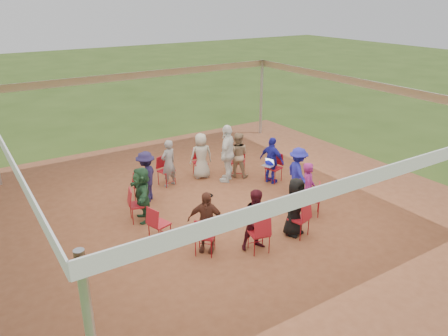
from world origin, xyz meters
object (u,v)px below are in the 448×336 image
person_seated_4 (146,177)px  person_seated_8 (295,207)px  chair_8 (259,234)px  person_seated_7 (257,220)px  laptop (269,163)px  person_seated_6 (206,222)px  person_seated_3 (169,163)px  person_seated_0 (272,160)px  chair_3 (166,171)px  person_seated_5 (142,194)px  chair_1 (238,162)px  person_seated_1 (238,155)px  chair_0 (274,168)px  person_seated_2 (201,156)px  chair_5 (138,205)px  chair_9 (299,219)px  standing_person (228,153)px  chair_11 (301,181)px  chair_10 (312,199)px  person_seated_9 (308,189)px  cable_coil (208,195)px  chair_6 (159,224)px  person_seated_10 (298,172)px  chair_7 (205,236)px  chair_4 (143,186)px

person_seated_4 → person_seated_8: 4.29m
chair_8 → person_seated_7: person_seated_7 is taller
laptop → person_seated_6: bearing=105.6°
person_seated_3 → person_seated_0: bearing=135.0°
chair_3 → person_seated_5: 2.30m
chair_8 → laptop: (2.51, 2.86, 0.23)m
chair_3 → person_seated_7: (0.16, -4.40, 0.28)m
chair_1 → person_seated_4: bearing=46.5°
person_seated_1 → laptop: (0.45, -1.02, -0.05)m
person_seated_3 → chair_8: bearing=74.6°
chair_0 → person_seated_2: person_seated_2 is taller
person_seated_8 → person_seated_0: bearing=45.0°
chair_0 → chair_1: same height
chair_5 → chair_9: bearing=60.0°
person_seated_1 → person_seated_3: size_ratio=1.00×
chair_9 → standing_person: bearing=67.2°
chair_11 → chair_3: bearing=60.0°
person_seated_0 → chair_8: bearing=120.9°
chair_1 → chair_10: (0.09, -3.31, 0.00)m
chair_10 → chair_3: bearing=75.0°
chair_1 → chair_8: (-2.15, -3.98, 0.00)m
person_seated_7 → chair_0: bearing=59.1°
chair_10 → person_seated_9: person_seated_9 is taller
person_seated_5 → laptop: 4.13m
person_seated_9 → cable_coil: 2.98m
chair_6 → person_seated_10: size_ratio=0.62×
chair_5 → person_seated_0: 4.41m
chair_7 → person_seated_2: bearing=104.6°
cable_coil → chair_11: bearing=-31.3°
chair_11 → person_seated_8: size_ratio=0.62×
person_seated_10 → person_seated_2: bearing=45.0°
laptop → chair_7: bearing=106.0°
chair_8 → chair_11: size_ratio=1.00×
chair_3 → person_seated_4: size_ratio=0.62×
cable_coil → chair_4: bearing=155.9°
person_seated_10 → cable_coil: size_ratio=4.56×
chair_6 → person_seated_7: (1.73, -1.49, 0.28)m
person_seated_6 → laptop: 4.13m
laptop → chair_5: bearing=74.0°
person_seated_6 → chair_9: bearing=27.4°
chair_0 → laptop: 0.37m
person_seated_7 → person_seated_8: 1.15m
chair_7 → person_seated_5: bearing=147.4°
person_seated_0 → person_seated_10: size_ratio=1.00×
chair_11 → chair_5: bearing=90.0°
person_seated_0 → person_seated_3: (-2.76, 1.49, 0.00)m
person_seated_5 → person_seated_8: same height
chair_1 → chair_5: size_ratio=1.00×
cable_coil → person_seated_5: bearing=-170.8°
chair_4 → person_seated_9: bearing=90.0°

